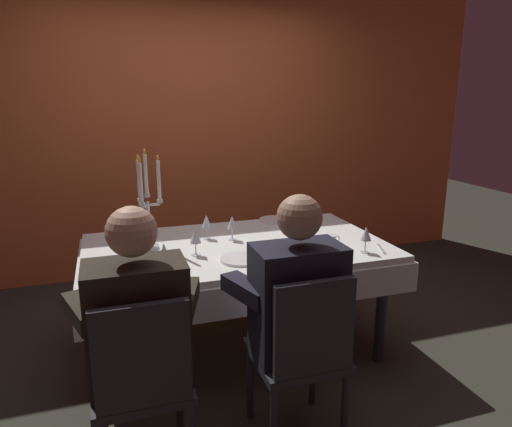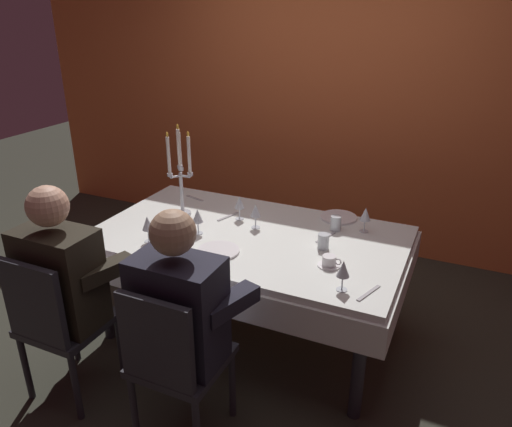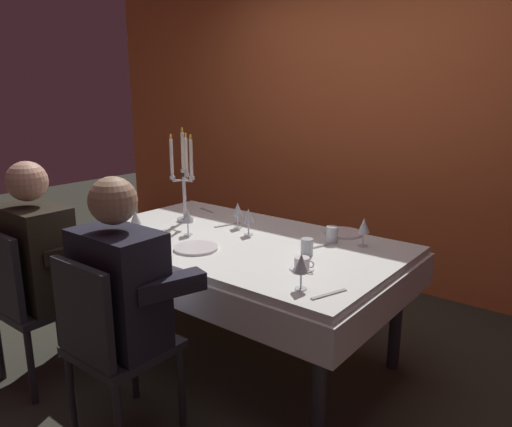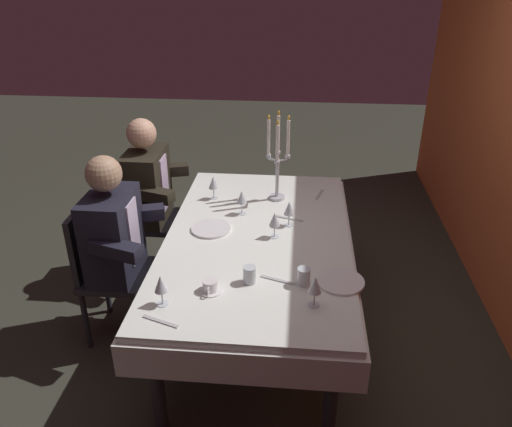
# 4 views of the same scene
# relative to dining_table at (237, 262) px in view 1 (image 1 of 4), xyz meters

# --- Properties ---
(ground_plane) EXTENTS (12.00, 12.00, 0.00)m
(ground_plane) POSITION_rel_dining_table_xyz_m (0.00, 0.00, -0.62)
(ground_plane) COLOR #333329
(back_wall) EXTENTS (6.00, 0.12, 2.70)m
(back_wall) POSITION_rel_dining_table_xyz_m (0.00, 1.66, 0.73)
(back_wall) COLOR #DD6837
(back_wall) RESTS_ON ground_plane
(dining_table) EXTENTS (1.94, 1.14, 0.74)m
(dining_table) POSITION_rel_dining_table_xyz_m (0.00, 0.00, 0.00)
(dining_table) COLOR white
(dining_table) RESTS_ON ground_plane
(candelabra) EXTENTS (0.15, 0.17, 0.62)m
(candelabra) POSITION_rel_dining_table_xyz_m (-0.54, 0.09, 0.40)
(candelabra) COLOR silver
(candelabra) RESTS_ON dining_table
(dinner_plate_0) EXTENTS (0.24, 0.24, 0.01)m
(dinner_plate_0) POSITION_rel_dining_table_xyz_m (0.44, 0.47, 0.13)
(dinner_plate_0) COLOR white
(dinner_plate_0) RESTS_ON dining_table
(dinner_plate_1) EXTENTS (0.25, 0.25, 0.01)m
(dinner_plate_1) POSITION_rel_dining_table_xyz_m (-0.06, -0.29, 0.13)
(dinner_plate_1) COLOR white
(dinner_plate_1) RESTS_ON dining_table
(wine_glass_0) EXTENTS (0.07, 0.07, 0.16)m
(wine_glass_0) POSITION_rel_dining_table_xyz_m (0.70, -0.40, 0.23)
(wine_glass_0) COLOR silver
(wine_glass_0) RESTS_ON dining_table
(wine_glass_1) EXTENTS (0.07, 0.07, 0.16)m
(wine_glass_1) POSITION_rel_dining_table_xyz_m (-0.29, -0.13, 0.24)
(wine_glass_1) COLOR silver
(wine_glass_1) RESTS_ON dining_table
(wine_glass_2) EXTENTS (0.07, 0.07, 0.16)m
(wine_glass_2) POSITION_rel_dining_table_xyz_m (-0.50, -0.35, 0.24)
(wine_glass_2) COLOR silver
(wine_glass_2) RESTS_ON dining_table
(wine_glass_3) EXTENTS (0.07, 0.07, 0.16)m
(wine_glass_3) POSITION_rel_dining_table_xyz_m (0.00, 0.10, 0.24)
(wine_glass_3) COLOR silver
(wine_glass_3) RESTS_ON dining_table
(wine_glass_4) EXTENTS (0.07, 0.07, 0.16)m
(wine_glass_4) POSITION_rel_dining_table_xyz_m (-0.15, 0.18, 0.23)
(wine_glass_4) COLOR silver
(wine_glass_4) RESTS_ON dining_table
(wine_glass_5) EXTENTS (0.07, 0.07, 0.16)m
(wine_glass_5) POSITION_rel_dining_table_xyz_m (0.64, 0.33, 0.24)
(wine_glass_5) COLOR silver
(wine_glass_5) RESTS_ON dining_table
(water_tumbler_0) EXTENTS (0.07, 0.07, 0.09)m
(water_tumbler_0) POSITION_rel_dining_table_xyz_m (0.48, -0.00, 0.16)
(water_tumbler_0) COLOR silver
(water_tumbler_0) RESTS_ON dining_table
(water_tumbler_1) EXTENTS (0.07, 0.07, 0.10)m
(water_tumbler_1) POSITION_rel_dining_table_xyz_m (0.47, 0.28, 0.17)
(water_tumbler_1) COLOR silver
(water_tumbler_1) RESTS_ON dining_table
(coffee_cup_0) EXTENTS (0.13, 0.12, 0.06)m
(coffee_cup_0) POSITION_rel_dining_table_xyz_m (0.57, -0.19, 0.15)
(coffee_cup_0) COLOR white
(coffee_cup_0) RESTS_ON dining_table
(knife_0) EXTENTS (0.08, 0.18, 0.01)m
(knife_0) POSITION_rel_dining_table_xyz_m (0.83, -0.38, 0.12)
(knife_0) COLOR #B7B7BC
(knife_0) RESTS_ON dining_table
(knife_1) EXTENTS (0.08, 0.19, 0.01)m
(knife_1) POSITION_rel_dining_table_xyz_m (0.45, 0.14, 0.12)
(knife_1) COLOR #B7B7BC
(knife_1) RESTS_ON dining_table
(knife_2) EXTENTS (0.08, 0.19, 0.01)m
(knife_2) POSITION_rel_dining_table_xyz_m (-0.24, 0.18, 0.12)
(knife_2) COLOR #B7B7BC
(knife_2) RESTS_ON dining_table
(spoon_3) EXTENTS (0.17, 0.06, 0.01)m
(spoon_3) POSITION_rel_dining_table_xyz_m (-0.62, 0.38, 0.12)
(spoon_3) COLOR #B7B7BC
(spoon_3) RESTS_ON dining_table
(seated_diner_0) EXTENTS (0.63, 0.48, 1.24)m
(seated_diner_0) POSITION_rel_dining_table_xyz_m (-0.68, -0.89, 0.11)
(seated_diner_0) COLOR #27262D
(seated_diner_0) RESTS_ON ground_plane
(seated_diner_1) EXTENTS (0.63, 0.48, 1.24)m
(seated_diner_1) POSITION_rel_dining_table_xyz_m (0.05, -0.89, 0.11)
(seated_diner_1) COLOR #27262D
(seated_diner_1) RESTS_ON ground_plane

